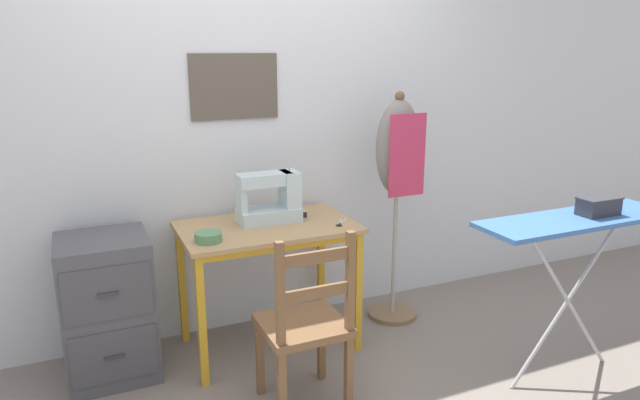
# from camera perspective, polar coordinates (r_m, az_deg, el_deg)

# --- Properties ---
(ground_plane) EXTENTS (14.00, 14.00, 0.00)m
(ground_plane) POSITION_cam_1_polar(r_m,az_deg,el_deg) (3.28, -3.23, -16.55)
(ground_plane) COLOR gray
(wall_back) EXTENTS (10.00, 0.07, 2.55)m
(wall_back) POSITION_cam_1_polar(r_m,az_deg,el_deg) (3.46, -7.51, 7.58)
(wall_back) COLOR silver
(wall_back) RESTS_ON ground_plane
(sewing_table) EXTENTS (0.98, 0.60, 0.75)m
(sewing_table) POSITION_cam_1_polar(r_m,az_deg,el_deg) (3.25, -5.20, -4.25)
(sewing_table) COLOR tan
(sewing_table) RESTS_ON ground_plane
(sewing_machine) EXTENTS (0.37, 0.18, 0.31)m
(sewing_machine) POSITION_cam_1_polar(r_m,az_deg,el_deg) (3.26, -4.82, 0.14)
(sewing_machine) COLOR silver
(sewing_machine) RESTS_ON sewing_table
(fabric_bowl) EXTENTS (0.14, 0.14, 0.05)m
(fabric_bowl) POSITION_cam_1_polar(r_m,az_deg,el_deg) (2.99, -11.12, -3.62)
(fabric_bowl) COLOR #56895B
(fabric_bowl) RESTS_ON sewing_table
(scissors) EXTENTS (0.11, 0.13, 0.01)m
(scissors) POSITION_cam_1_polar(r_m,az_deg,el_deg) (3.23, 2.04, -2.40)
(scissors) COLOR silver
(scissors) RESTS_ON sewing_table
(thread_spool_near_machine) EXTENTS (0.03, 0.03, 0.04)m
(thread_spool_near_machine) POSITION_cam_1_polar(r_m,az_deg,el_deg) (3.35, -1.54, -1.45)
(thread_spool_near_machine) COLOR black
(thread_spool_near_machine) RESTS_ON sewing_table
(wooden_chair) EXTENTS (0.40, 0.38, 0.92)m
(wooden_chair) POSITION_cam_1_polar(r_m,az_deg,el_deg) (2.78, -1.48, -12.49)
(wooden_chair) COLOR brown
(wooden_chair) RESTS_ON ground_plane
(filing_cabinet) EXTENTS (0.46, 0.46, 0.77)m
(filing_cabinet) POSITION_cam_1_polar(r_m,az_deg,el_deg) (3.26, -20.45, -10.05)
(filing_cabinet) COLOR #4C4C51
(filing_cabinet) RESTS_ON ground_plane
(dress_form) EXTENTS (0.32, 0.32, 1.46)m
(dress_form) POSITION_cam_1_polar(r_m,az_deg,el_deg) (3.54, 7.77, 3.69)
(dress_form) COLOR #846647
(dress_form) RESTS_ON ground_plane
(ironing_board) EXTENTS (1.10, 0.32, 0.90)m
(ironing_board) POSITION_cam_1_polar(r_m,az_deg,el_deg) (3.16, 24.28, -2.50)
(ironing_board) COLOR #3D6BAD
(ironing_board) RESTS_ON ground_plane
(storage_box) EXTENTS (0.22, 0.12, 0.09)m
(storage_box) POSITION_cam_1_polar(r_m,az_deg,el_deg) (3.22, 26.09, -0.53)
(storage_box) COLOR #333338
(storage_box) RESTS_ON ironing_board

